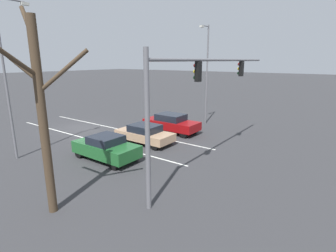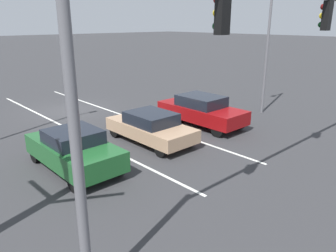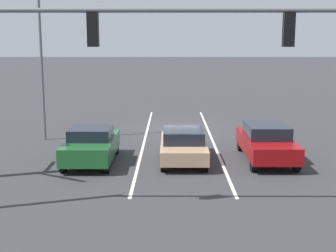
% 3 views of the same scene
% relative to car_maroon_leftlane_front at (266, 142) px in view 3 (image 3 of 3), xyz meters
% --- Properties ---
extents(ground_plane, '(240.00, 240.00, 0.00)m').
position_rel_car_maroon_leftlane_front_xyz_m(ground_plane, '(3.70, -7.49, -0.81)').
color(ground_plane, '#333335').
extents(lane_stripe_left_divider, '(0.12, 18.57, 0.01)m').
position_rel_car_maroon_leftlane_front_xyz_m(lane_stripe_left_divider, '(1.94, -4.20, -0.81)').
color(lane_stripe_left_divider, silver).
rests_on(lane_stripe_left_divider, ground_plane).
extents(lane_stripe_center_divider, '(0.12, 18.57, 0.01)m').
position_rel_car_maroon_leftlane_front_xyz_m(lane_stripe_center_divider, '(5.46, -4.20, -0.81)').
color(lane_stripe_center_divider, silver).
rests_on(lane_stripe_center_divider, ground_plane).
extents(car_maroon_leftlane_front, '(1.94, 4.76, 1.57)m').
position_rel_car_maroon_leftlane_front_xyz_m(car_maroon_leftlane_front, '(0.00, 0.00, 0.00)').
color(car_maroon_leftlane_front, maroon).
rests_on(car_maroon_leftlane_front, ground_plane).
extents(car_darkgreen_rightlane_front, '(1.95, 4.24, 1.50)m').
position_rel_car_maroon_leftlane_front_xyz_m(car_darkgreen_rightlane_front, '(7.45, 0.44, -0.05)').
color(car_darkgreen_rightlane_front, '#1E5928').
rests_on(car_darkgreen_rightlane_front, ground_plane).
extents(car_tan_midlane_front, '(1.91, 4.36, 1.38)m').
position_rel_car_maroon_leftlane_front_xyz_m(car_tan_midlane_front, '(3.57, 0.16, -0.10)').
color(car_tan_midlane_front, tan).
rests_on(car_tan_midlane_front, ground_plane).
extents(traffic_signal_gantry, '(12.83, 0.37, 6.39)m').
position_rel_car_maroon_leftlane_front_xyz_m(traffic_signal_gantry, '(6.07, 6.07, 3.96)').
color(traffic_signal_gantry, slate).
rests_on(traffic_signal_gantry, ground_plane).
extents(street_lamp_right_shoulder, '(1.94, 0.24, 9.38)m').
position_rel_car_maroon_leftlane_front_xyz_m(street_lamp_right_shoulder, '(10.47, -4.17, 4.51)').
color(street_lamp_right_shoulder, slate).
rests_on(street_lamp_right_shoulder, ground_plane).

